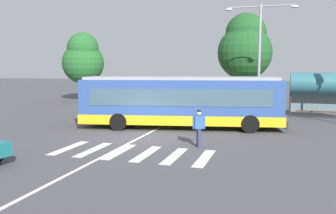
{
  "coord_description": "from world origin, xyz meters",
  "views": [
    {
      "loc": [
        6.49,
        -16.54,
        3.63
      ],
      "look_at": [
        0.42,
        3.23,
        1.3
      ],
      "focal_mm": 38.02,
      "sensor_mm": 36.0,
      "label": 1
    }
  ],
  "objects_px": {
    "twin_arm_street_lamp": "(260,46)",
    "background_tree_right": "(245,47)",
    "pedestrian_crossing_street": "(199,126)",
    "city_transit_bus": "(181,102)",
    "background_tree_left": "(83,59)",
    "parked_car_white": "(175,96)",
    "parked_car_red": "(203,97)",
    "bus_stop_shelter": "(322,84)",
    "parked_car_champagne": "(233,98)"
  },
  "relations": [
    {
      "from": "parked_car_white",
      "to": "city_transit_bus",
      "type": "bearing_deg",
      "value": -72.66
    },
    {
      "from": "bus_stop_shelter",
      "to": "twin_arm_street_lamp",
      "type": "distance_m",
      "value": 5.16
    },
    {
      "from": "background_tree_left",
      "to": "parked_car_champagne",
      "type": "bearing_deg",
      "value": -1.02
    },
    {
      "from": "parked_car_red",
      "to": "parked_car_white",
      "type": "bearing_deg",
      "value": 171.26
    },
    {
      "from": "twin_arm_street_lamp",
      "to": "background_tree_right",
      "type": "height_order",
      "value": "background_tree_right"
    },
    {
      "from": "pedestrian_crossing_street",
      "to": "background_tree_left",
      "type": "bearing_deg",
      "value": 132.21
    },
    {
      "from": "parked_car_white",
      "to": "twin_arm_street_lamp",
      "type": "height_order",
      "value": "twin_arm_street_lamp"
    },
    {
      "from": "parked_car_red",
      "to": "background_tree_right",
      "type": "height_order",
      "value": "background_tree_right"
    },
    {
      "from": "background_tree_left",
      "to": "city_transit_bus",
      "type": "bearing_deg",
      "value": -43.29
    },
    {
      "from": "parked_car_white",
      "to": "background_tree_left",
      "type": "distance_m",
      "value": 11.02
    },
    {
      "from": "twin_arm_street_lamp",
      "to": "background_tree_left",
      "type": "bearing_deg",
      "value": 160.37
    },
    {
      "from": "pedestrian_crossing_street",
      "to": "parked_car_white",
      "type": "height_order",
      "value": "pedestrian_crossing_street"
    },
    {
      "from": "city_transit_bus",
      "to": "pedestrian_crossing_street",
      "type": "xyz_separation_m",
      "value": [
        2.1,
        -4.64,
        -0.62
      ]
    },
    {
      "from": "parked_car_red",
      "to": "bus_stop_shelter",
      "type": "distance_m",
      "value": 11.44
    },
    {
      "from": "background_tree_right",
      "to": "pedestrian_crossing_street",
      "type": "bearing_deg",
      "value": -91.07
    },
    {
      "from": "parked_car_red",
      "to": "bus_stop_shelter",
      "type": "bearing_deg",
      "value": -30.54
    },
    {
      "from": "city_transit_bus",
      "to": "twin_arm_street_lamp",
      "type": "distance_m",
      "value": 8.86
    },
    {
      "from": "city_transit_bus",
      "to": "twin_arm_street_lamp",
      "type": "xyz_separation_m",
      "value": [
        4.11,
        7.01,
        3.55
      ]
    },
    {
      "from": "pedestrian_crossing_street",
      "to": "parked_car_red",
      "type": "bearing_deg",
      "value": 100.95
    },
    {
      "from": "background_tree_right",
      "to": "background_tree_left",
      "type": "bearing_deg",
      "value": -178.94
    },
    {
      "from": "background_tree_right",
      "to": "bus_stop_shelter",
      "type": "bearing_deg",
      "value": -49.01
    },
    {
      "from": "background_tree_left",
      "to": "background_tree_right",
      "type": "distance_m",
      "value": 16.96
    },
    {
      "from": "twin_arm_street_lamp",
      "to": "background_tree_left",
      "type": "height_order",
      "value": "twin_arm_street_lamp"
    },
    {
      "from": "city_transit_bus",
      "to": "bus_stop_shelter",
      "type": "bearing_deg",
      "value": 39.5
    },
    {
      "from": "city_transit_bus",
      "to": "parked_car_champagne",
      "type": "height_order",
      "value": "city_transit_bus"
    },
    {
      "from": "pedestrian_crossing_street",
      "to": "parked_car_red",
      "type": "distance_m",
      "value": 17.71
    },
    {
      "from": "pedestrian_crossing_street",
      "to": "parked_car_white",
      "type": "bearing_deg",
      "value": 109.23
    },
    {
      "from": "parked_car_white",
      "to": "bus_stop_shelter",
      "type": "bearing_deg",
      "value": -26.16
    },
    {
      "from": "city_transit_bus",
      "to": "pedestrian_crossing_street",
      "type": "distance_m",
      "value": 5.13
    },
    {
      "from": "parked_car_red",
      "to": "background_tree_left",
      "type": "relative_size",
      "value": 0.64
    },
    {
      "from": "parked_car_white",
      "to": "parked_car_champagne",
      "type": "relative_size",
      "value": 0.99
    },
    {
      "from": "parked_car_white",
      "to": "background_tree_right",
      "type": "relative_size",
      "value": 0.53
    },
    {
      "from": "city_transit_bus",
      "to": "background_tree_left",
      "type": "height_order",
      "value": "background_tree_left"
    },
    {
      "from": "city_transit_bus",
      "to": "pedestrian_crossing_street",
      "type": "bearing_deg",
      "value": -65.62
    },
    {
      "from": "parked_car_champagne",
      "to": "background_tree_right",
      "type": "distance_m",
      "value": 4.84
    },
    {
      "from": "parked_car_white",
      "to": "bus_stop_shelter",
      "type": "distance_m",
      "value": 14.14
    },
    {
      "from": "city_transit_bus",
      "to": "parked_car_white",
      "type": "bearing_deg",
      "value": 107.34
    },
    {
      "from": "parked_car_red",
      "to": "bus_stop_shelter",
      "type": "height_order",
      "value": "bus_stop_shelter"
    },
    {
      "from": "city_transit_bus",
      "to": "background_tree_left",
      "type": "bearing_deg",
      "value": 136.71
    },
    {
      "from": "pedestrian_crossing_street",
      "to": "city_transit_bus",
      "type": "bearing_deg",
      "value": 114.38
    },
    {
      "from": "city_transit_bus",
      "to": "background_tree_right",
      "type": "distance_m",
      "value": 14.69
    },
    {
      "from": "parked_car_champagne",
      "to": "background_tree_right",
      "type": "bearing_deg",
      "value": 33.09
    },
    {
      "from": "parked_car_white",
      "to": "pedestrian_crossing_street",
      "type": "bearing_deg",
      "value": -70.77
    },
    {
      "from": "pedestrian_crossing_street",
      "to": "parked_car_champagne",
      "type": "bearing_deg",
      "value": 91.82
    },
    {
      "from": "parked_car_champagne",
      "to": "parked_car_red",
      "type": "bearing_deg",
      "value": -167.92
    },
    {
      "from": "bus_stop_shelter",
      "to": "background_tree_right",
      "type": "relative_size",
      "value": 0.5
    },
    {
      "from": "parked_car_white",
      "to": "background_tree_left",
      "type": "height_order",
      "value": "background_tree_left"
    },
    {
      "from": "pedestrian_crossing_street",
      "to": "twin_arm_street_lamp",
      "type": "height_order",
      "value": "twin_arm_street_lamp"
    },
    {
      "from": "parked_car_red",
      "to": "twin_arm_street_lamp",
      "type": "height_order",
      "value": "twin_arm_street_lamp"
    },
    {
      "from": "pedestrian_crossing_street",
      "to": "parked_car_red",
      "type": "relative_size",
      "value": 0.37
    }
  ]
}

